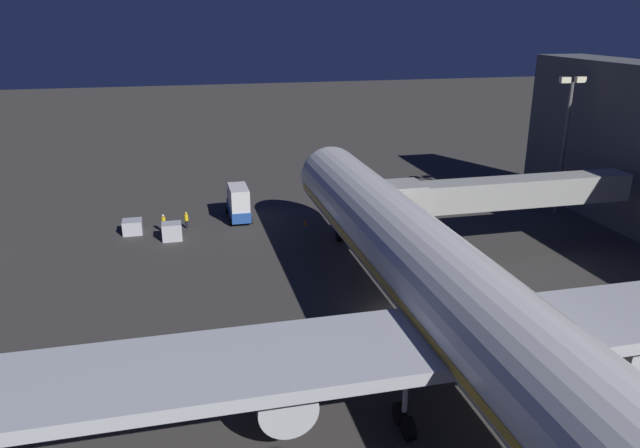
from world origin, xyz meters
The scene contains 11 objects.
ground_plane centered at (0.00, 0.00, 0.00)m, with size 320.00×320.00×0.00m, color #383533.
airliner_at_gate centered at (0.00, 12.22, 5.50)m, with size 56.60×69.81×19.63m.
jet_bridge centered at (-12.63, -9.81, 5.60)m, with size 23.72×3.40×7.13m.
apron_floodlight_mast centered at (-25.50, -18.41, 8.78)m, with size 2.90×0.50×14.80m.
cargo_truck_aft centered at (8.70, -24.87, 1.87)m, with size 2.36×5.98×3.73m.
baggage_container_near_belt centered at (15.75, -20.00, 0.84)m, with size 1.89×1.62×1.68m, color #B7BABF.
baggage_container_mid_row centered at (19.59, -22.72, 0.70)m, with size 1.89×1.84×1.40m, color #B7BABF.
ground_crew_near_nose_gear centered at (16.53, -22.28, 1.06)m, with size 0.40×0.40×1.92m.
ground_crew_marshaller_fwd centered at (14.27, -23.09, 0.97)m, with size 0.40×0.40×1.76m.
traffic_cone_nose_port centered at (-2.20, -21.27, 0.28)m, with size 0.36×0.36×0.55m, color orange.
traffic_cone_nose_starboard centered at (2.20, -21.27, 0.28)m, with size 0.36×0.36×0.55m, color orange.
Camera 1 is at (14.81, 37.58, 20.85)m, focal length 34.13 mm.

